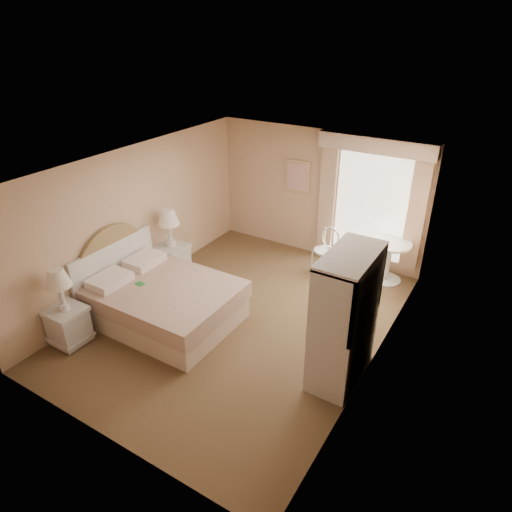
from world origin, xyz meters
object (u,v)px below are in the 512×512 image
Objects in this scene: armoire at (344,328)px; round_table at (389,255)px; nightstand_far at (171,252)px; bed at (160,299)px; nightstand_near at (66,317)px; cafe_chair at (327,247)px.

round_table is at bearing 94.65° from armoire.
nightstand_far is at bearing -150.94° from round_table.
round_table is 0.42× the size of armoire.
nightstand_far is at bearing 166.73° from armoire.
nightstand_near is at bearing -121.82° from bed.
nightstand_near is 3.94m from armoire.
nightstand_far is at bearing -127.09° from cafe_chair.
nightstand_far reaches higher than nightstand_near.
armoire is (1.32, -2.53, 0.26)m from cafe_chair.
armoire reaches higher than cafe_chair.
nightstand_near reaches higher than round_table.
nightstand_near is at bearing -103.13° from cafe_chair.
nightstand_far is 3.76m from armoire.
bed reaches higher than round_table.
round_table is at bearing 29.06° from nightstand_far.
nightstand_near is 0.66× the size of armoire.
cafe_chair is 0.47× the size of armoire.
nightstand_far is 3.92m from round_table.
nightstand_near is 1.41× the size of cafe_chair.
cafe_chair is at bearing -167.86° from round_table.
cafe_chair is at bearing 35.58° from nightstand_far.
cafe_chair is at bearing 60.12° from bed.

